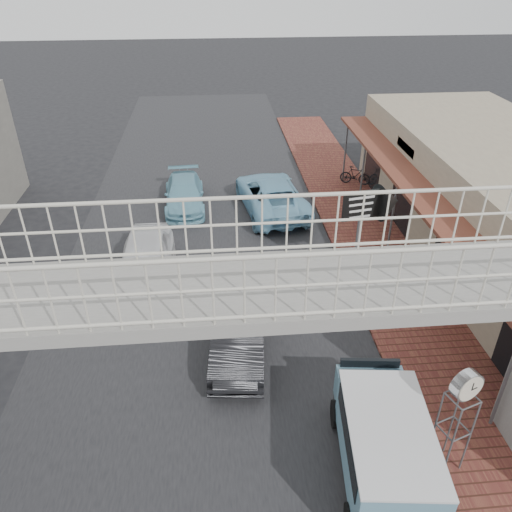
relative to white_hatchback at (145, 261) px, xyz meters
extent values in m
plane|color=black|center=(1.95, -4.10, -0.77)|extent=(120.00, 120.00, 0.00)
cube|color=black|center=(1.95, -4.10, -0.77)|extent=(10.00, 60.00, 0.01)
cube|color=brown|center=(8.45, -1.10, -0.72)|extent=(3.00, 40.00, 0.10)
cube|color=brown|center=(9.65, -0.10, 2.13)|extent=(1.80, 18.00, 0.12)
cube|color=silver|center=(10.00, 3.40, 2.53)|extent=(0.08, 2.60, 0.90)
cube|color=#B21914|center=(10.00, -3.10, 2.53)|extent=(0.08, 2.20, 0.80)
cube|color=gray|center=(1.95, -8.10, 4.35)|extent=(14.00, 2.00, 0.24)
cube|color=beige|center=(1.95, -7.15, 5.02)|extent=(14.00, 0.08, 1.10)
cube|color=beige|center=(1.95, -9.05, 5.02)|extent=(14.00, 0.08, 1.10)
imported|color=silver|center=(0.00, 0.00, 0.00)|extent=(1.89, 4.56, 1.54)
imported|color=black|center=(2.96, -3.83, -0.09)|extent=(1.84, 4.26, 1.36)
imported|color=#78B3D1|center=(4.95, 5.09, -0.03)|extent=(3.14, 5.59, 1.47)
imported|color=#70ADC2|center=(1.14, 5.78, -0.17)|extent=(1.86, 4.22, 1.21)
cylinder|color=black|center=(5.15, -6.70, -0.43)|extent=(0.31, 0.70, 0.68)
cylinder|color=black|center=(6.65, -6.87, -0.43)|extent=(0.31, 0.70, 0.68)
cube|color=#6596AF|center=(5.72, -8.38, 0.37)|extent=(1.99, 3.27, 1.31)
cube|color=#6596AF|center=(5.92, -6.60, 0.15)|extent=(1.66, 1.05, 0.87)
cube|color=black|center=(5.72, -8.38, 0.73)|extent=(1.97, 2.70, 0.49)
cube|color=silver|center=(5.72, -8.38, 1.05)|extent=(2.01, 3.28, 0.06)
imported|color=black|center=(8.48, -0.98, -0.20)|extent=(1.81, 0.67, 0.94)
imported|color=black|center=(9.31, 7.36, -0.23)|extent=(1.52, 0.95, 0.88)
cylinder|color=#59595B|center=(6.94, -7.91, 0.37)|extent=(0.04, 0.04, 2.08)
cylinder|color=#59595B|center=(7.40, -7.74, 0.37)|extent=(0.04, 0.04, 2.08)
cylinder|color=#59595B|center=(7.10, -8.38, 0.37)|extent=(0.04, 0.04, 2.08)
cylinder|color=#59595B|center=(7.57, -8.21, 0.37)|extent=(0.04, 0.04, 2.08)
cylinder|color=silver|center=(7.25, -8.06, 1.76)|extent=(0.72, 0.45, 0.67)
cylinder|color=beige|center=(7.29, -8.18, 1.76)|extent=(0.57, 0.21, 0.59)
cylinder|color=beige|center=(7.21, -7.94, 1.76)|extent=(0.57, 0.21, 0.59)
cylinder|color=#59595B|center=(7.15, -0.61, 0.95)|extent=(0.11, 0.11, 3.23)
cube|color=black|center=(7.16, -0.65, 2.12)|extent=(1.33, 0.32, 1.00)
cone|color=black|center=(8.09, -0.47, 2.12)|extent=(0.89, 1.33, 1.23)
cube|color=white|center=(7.11, -0.70, 2.06)|extent=(0.88, 0.18, 0.67)
camera|label=1|loc=(2.47, -14.69, 9.07)|focal=35.00mm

